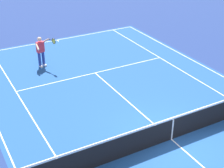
# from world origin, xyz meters

# --- Properties ---
(ground_plane) EXTENTS (60.00, 60.00, 0.00)m
(ground_plane) POSITION_xyz_m (0.00, 0.00, 0.00)
(ground_plane) COLOR navy
(court_slab) EXTENTS (24.20, 11.40, 0.00)m
(court_slab) POSITION_xyz_m (0.00, 0.00, 0.00)
(court_slab) COLOR #1E4C93
(court_slab) RESTS_ON ground_plane
(court_line_markings) EXTENTS (23.85, 11.05, 0.01)m
(court_line_markings) POSITION_xyz_m (0.00, 0.00, 0.00)
(court_line_markings) COLOR white
(court_line_markings) RESTS_ON ground_plane
(tennis_net) EXTENTS (0.10, 11.70, 1.08)m
(tennis_net) POSITION_xyz_m (0.00, 0.00, 0.49)
(tennis_net) COLOR #2D2D33
(tennis_net) RESTS_ON ground_plane
(tennis_player_near) EXTENTS (0.98, 0.88, 1.70)m
(tennis_player_near) POSITION_xyz_m (8.51, 2.10, 0.93)
(tennis_player_near) COLOR navy
(tennis_player_near) RESTS_ON ground_plane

